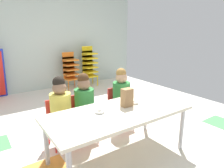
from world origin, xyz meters
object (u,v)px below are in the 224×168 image
seated_child_far_right (121,92)px  paper_plate_near_edge (100,113)px  donut_powdered_loose (134,103)px  seated_child_near_camera (60,105)px  kid_chair_yellow_stack (89,64)px  craft_table (119,115)px  donut_powdered_on_plate (100,112)px  kid_chair_orange_stack (70,68)px  seated_child_middle_seat (84,100)px  paper_bag_brown (127,98)px

seated_child_far_right → paper_plate_near_edge: size_ratio=5.10×
seated_child_far_right → donut_powdered_loose: seated_child_far_right is taller
seated_child_near_camera → kid_chair_yellow_stack: 2.99m
paper_plate_near_edge → craft_table: bearing=-15.3°
donut_powdered_on_plate → donut_powdered_loose: bearing=2.3°
craft_table → kid_chair_orange_stack: kid_chair_orange_stack is taller
seated_child_middle_seat → paper_plate_near_edge: size_ratio=5.10×
craft_table → paper_bag_brown: paper_bag_brown is taller
seated_child_far_right → kid_chair_yellow_stack: bearing=72.1°
kid_chair_orange_stack → donut_powdered_loose: (-0.43, -2.96, 0.07)m
kid_chair_orange_stack → seated_child_near_camera: bearing=-116.0°
seated_child_near_camera → kid_chair_yellow_stack: size_ratio=0.88×
seated_child_middle_seat → kid_chair_orange_stack: bearing=70.6°
donut_powdered_on_plate → donut_powdered_loose: donut_powdered_on_plate is taller
seated_child_near_camera → kid_chair_orange_stack: 2.71m
craft_table → kid_chair_yellow_stack: 3.30m
paper_plate_near_edge → seated_child_middle_seat: bearing=80.7°
seated_child_near_camera → donut_powdered_on_plate: (0.24, -0.55, 0.04)m
donut_powdered_loose → donut_powdered_on_plate: bearing=-177.7°
kid_chair_orange_stack → paper_plate_near_edge: (-0.95, -2.98, 0.06)m
seated_child_near_camera → donut_powdered_loose: bearing=-35.0°
seated_child_near_camera → seated_child_far_right: size_ratio=1.00×
paper_plate_near_edge → donut_powdered_loose: size_ratio=1.72×
seated_child_middle_seat → kid_chair_orange_stack: 2.58m
seated_child_near_camera → kid_chair_orange_stack: seated_child_near_camera is taller
paper_bag_brown → donut_powdered_loose: (0.13, 0.01, -0.10)m
paper_bag_brown → donut_powdered_on_plate: bearing=-178.9°
seated_child_near_camera → paper_plate_near_edge: bearing=-66.4°
seated_child_near_camera → paper_bag_brown: (0.63, -0.54, 0.13)m
seated_child_far_right → paper_bag_brown: (-0.32, -0.54, 0.13)m
kid_chair_orange_stack → paper_bag_brown: 3.03m
paper_bag_brown → seated_child_far_right: bearing=59.2°
seated_child_middle_seat → seated_child_far_right: (0.62, 0.00, 0.00)m
seated_child_near_camera → donut_powdered_loose: 0.92m
donut_powdered_loose → kid_chair_orange_stack: bearing=81.7°
seated_child_near_camera → kid_chair_yellow_stack: bearing=54.5°
kid_chair_yellow_stack → donut_powdered_on_plate: kid_chair_yellow_stack is taller
seated_child_middle_seat → donut_powdered_on_plate: (-0.09, -0.55, 0.04)m
seated_child_far_right → donut_powdered_loose: 0.57m
paper_bag_brown → paper_plate_near_edge: paper_bag_brown is taller
seated_child_middle_seat → donut_powdered_on_plate: seated_child_middle_seat is taller
paper_bag_brown → donut_powdered_loose: bearing=5.8°
kid_chair_orange_stack → paper_bag_brown: kid_chair_orange_stack is taller
donut_powdered_on_plate → kid_chair_yellow_stack: bearing=63.4°
paper_plate_near_edge → donut_powdered_loose: 0.52m
craft_table → paper_plate_near_edge: (-0.21, 0.06, 0.05)m
kid_chair_orange_stack → donut_powdered_loose: size_ratio=8.78×
paper_plate_near_edge → kid_chair_orange_stack: bearing=72.4°
seated_child_middle_seat → kid_chair_orange_stack: size_ratio=1.00×
seated_child_far_right → kid_chair_yellow_stack: (0.79, 2.43, 0.02)m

